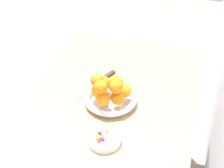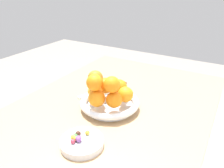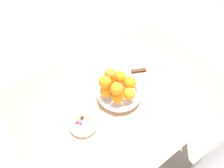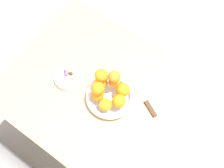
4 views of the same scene
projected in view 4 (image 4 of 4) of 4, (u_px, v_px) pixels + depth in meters
The scene contains 22 objects.
ground_plane at pixel (113, 135), 2.05m from camera, with size 6.00×6.00×0.00m, color gray.
dining_table at pixel (113, 106), 1.45m from camera, with size 1.10×0.76×0.74m.
fruit_bowl at pixel (111, 96), 1.36m from camera, with size 0.24×0.24×0.04m.
candy_dish at pixel (68, 77), 1.41m from camera, with size 0.14×0.14×0.02m, color silver.
orange_0 at pixel (101, 82), 1.33m from camera, with size 0.06×0.06×0.06m, color orange.
orange_1 at pixel (98, 95), 1.31m from camera, with size 0.06×0.06×0.06m, color orange.
orange_2 at pixel (106, 105), 1.29m from camera, with size 0.06×0.06×0.06m, color orange.
orange_3 at pixel (119, 101), 1.29m from camera, with size 0.07×0.07×0.07m, color orange.
orange_4 at pixel (123, 90), 1.31m from camera, with size 0.07×0.07×0.07m, color orange.
orange_5 at pixel (114, 82), 1.34m from camera, with size 0.06×0.06×0.06m, color orange.
orange_6 at pixel (101, 75), 1.27m from camera, with size 0.06×0.06×0.06m, color orange.
orange_7 at pixel (98, 88), 1.25m from camera, with size 0.06×0.06×0.06m, color orange.
orange_8 at pixel (114, 77), 1.28m from camera, with size 0.06×0.06×0.06m, color orange.
candy_ball_0 at pixel (66, 74), 1.39m from camera, with size 0.02×0.02×0.02m, color #8C4C99.
candy_ball_1 at pixel (71, 74), 1.39m from camera, with size 0.02×0.02×0.02m, color #472819.
candy_ball_2 at pixel (67, 72), 1.40m from camera, with size 0.02×0.02×0.02m, color gold.
candy_ball_3 at pixel (68, 71), 1.40m from camera, with size 0.02×0.02×0.02m, color gold.
candy_ball_4 at pixel (72, 79), 1.38m from camera, with size 0.02×0.02×0.02m, color gold.
candy_ball_5 at pixel (65, 71), 1.40m from camera, with size 0.01×0.01×0.01m, color #C6384C.
candy_ball_6 at pixel (68, 72), 1.40m from camera, with size 0.02×0.02×0.02m, color #4C9947.
candy_ball_7 at pixel (66, 74), 1.39m from camera, with size 0.02×0.02×0.02m, color #8C4C99.
knife at pixel (144, 98), 1.37m from camera, with size 0.24×0.13×0.01m.
Camera 4 is at (-0.27, 0.39, 2.03)m, focal length 45.00 mm.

